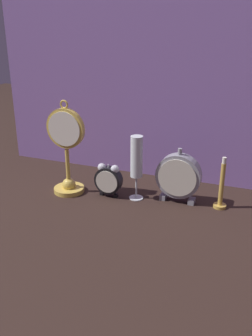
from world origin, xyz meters
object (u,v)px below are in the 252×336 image
at_px(alarm_clock_twin_bell, 108,179).
at_px(mantel_clock_silver, 178,176).
at_px(brass_candlestick, 221,190).
at_px(pocket_watch_on_stand, 67,155).
at_px(champagne_flute, 137,161).

bearing_deg(alarm_clock_twin_bell, mantel_clock_silver, 11.31).
bearing_deg(brass_candlestick, alarm_clock_twin_bell, -171.63).
distance_m(pocket_watch_on_stand, brass_candlestick, 0.53).
bearing_deg(pocket_watch_on_stand, mantel_clock_silver, 9.41).
height_order(alarm_clock_twin_bell, brass_candlestick, brass_candlestick).
relative_size(mantel_clock_silver, brass_candlestick, 1.08).
height_order(pocket_watch_on_stand, brass_candlestick, pocket_watch_on_stand).
bearing_deg(mantel_clock_silver, brass_candlestick, 3.41).
bearing_deg(champagne_flute, alarm_clock_twin_bell, -168.99).
distance_m(mantel_clock_silver, champagne_flute, 0.15).
xyz_separation_m(pocket_watch_on_stand, brass_candlestick, (0.52, 0.07, -0.08)).
xyz_separation_m(alarm_clock_twin_bell, brass_candlestick, (0.37, 0.05, -0.00)).
xyz_separation_m(mantel_clock_silver, brass_candlestick, (0.14, 0.01, -0.03)).
bearing_deg(alarm_clock_twin_bell, champagne_flute, 11.01).
relative_size(alarm_clock_twin_bell, mantel_clock_silver, 0.63).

